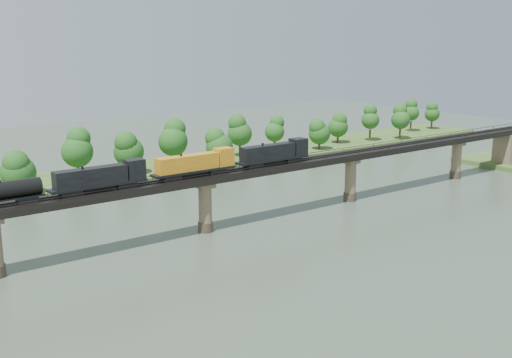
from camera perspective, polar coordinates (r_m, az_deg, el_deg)
ground at (r=105.19m, az=4.40°, el=-8.64°), size 400.00×400.00×0.00m
far_bank at (r=175.18m, az=-14.20°, el=0.05°), size 300.00×24.00×1.60m
bridge at (r=126.38m, az=-4.54°, el=-2.32°), size 236.00×30.00×11.50m
bridge_superstructure at (r=124.87m, az=-4.59°, el=0.48°), size 220.00×4.90×0.75m
far_treeline at (r=166.59m, az=-16.35°, el=2.09°), size 289.06×17.54×13.60m
freight_train at (r=120.15m, az=-8.11°, el=0.90°), size 70.95×2.76×4.88m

